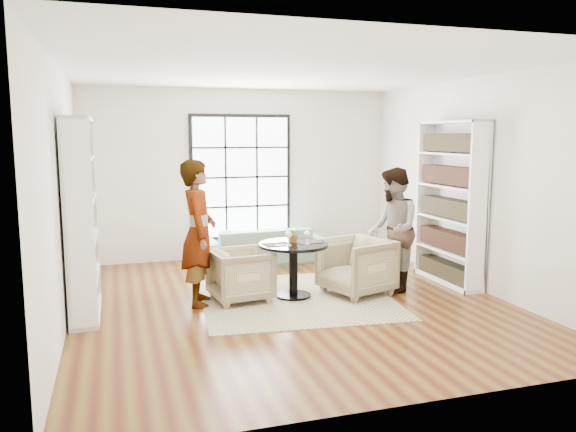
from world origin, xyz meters
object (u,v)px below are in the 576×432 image
object	(u,v)px
pedestal_table	(293,258)
person_left	(199,233)
wine_glass_right	(307,234)
person_right	(393,230)
wine_glass_left	(289,235)
armchair_left	(241,275)
armchair_right	(356,266)
sofa	(262,245)
flower_centerpiece	(294,235)

from	to	relation	value
pedestal_table	person_left	bearing A→B (deg)	176.92
pedestal_table	wine_glass_right	world-z (taller)	wine_glass_right
person_right	wine_glass_left	world-z (taller)	person_right
armchair_left	armchair_right	bearing A→B (deg)	-102.79
pedestal_table	wine_glass_right	bearing A→B (deg)	-35.94
armchair_left	wine_glass_right	size ratio (longest dim) A/B	4.12
sofa	armchair_left	xyz separation A→B (m)	(-0.84, -2.15, 0.04)
person_right	flower_centerpiece	world-z (taller)	person_right
person_right	sofa	bearing A→B (deg)	-131.19
armchair_left	armchair_right	world-z (taller)	armchair_right
armchair_left	armchair_right	size ratio (longest dim) A/B	0.89
armchair_left	wine_glass_left	bearing A→B (deg)	-116.42
armchair_right	person_right	size ratio (longest dim) A/B	0.49
armchair_right	armchair_left	bearing A→B (deg)	-113.11
armchair_right	person_right	distance (m)	0.73
pedestal_table	armchair_left	world-z (taller)	pedestal_table
sofa	wine_glass_left	world-z (taller)	wine_glass_left
armchair_right	wine_glass_right	size ratio (longest dim) A/B	4.61
sofa	person_left	size ratio (longest dim) A/B	1.11
person_right	wine_glass_left	distance (m)	1.55
wine_glass_right	sofa	bearing A→B (deg)	90.64
wine_glass_left	wine_glass_right	size ratio (longest dim) A/B	1.05
wine_glass_right	flower_centerpiece	xyz separation A→B (m)	(-0.13, 0.17, -0.03)
sofa	person_right	size ratio (longest dim) A/B	1.20
sofa	person_right	world-z (taller)	person_right
sofa	flower_centerpiece	size ratio (longest dim) A/B	9.84
pedestal_table	wine_glass_left	distance (m)	0.39
wine_glass_left	flower_centerpiece	size ratio (longest dim) A/B	0.92
person_right	wine_glass_right	distance (m)	1.28
wine_glass_left	pedestal_table	bearing A→B (deg)	51.89
wine_glass_right	flower_centerpiece	distance (m)	0.22
person_right	wine_glass_right	xyz separation A→B (m)	(-1.28, -0.02, 0.01)
person_right	pedestal_table	bearing A→B (deg)	-74.21
person_left	person_right	distance (m)	2.70
person_right	flower_centerpiece	distance (m)	1.42
armchair_left	person_right	bearing A→B (deg)	-101.35
pedestal_table	sofa	size ratio (longest dim) A/B	0.45
sofa	wine_glass_left	distance (m)	2.45
armchair_right	wine_glass_right	xyz separation A→B (m)	(-0.73, -0.02, 0.49)
flower_centerpiece	person_right	bearing A→B (deg)	-5.98
person_right	wine_glass_right	size ratio (longest dim) A/B	9.37
flower_centerpiece	person_left	bearing A→B (deg)	179.54
sofa	person_right	distance (m)	2.72
armchair_left	flower_centerpiece	xyz separation A→B (m)	(0.74, -0.01, 0.50)
armchair_left	armchair_right	xyz separation A→B (m)	(1.60, -0.16, 0.04)
pedestal_table	wine_glass_left	world-z (taller)	wine_glass_left
person_left	wine_glass_left	xyz separation A→B (m)	(1.15, -0.21, -0.05)
pedestal_table	sofa	xyz separation A→B (m)	(0.13, 2.22, -0.24)
sofa	flower_centerpiece	distance (m)	2.24
sofa	armchair_right	bearing A→B (deg)	105.64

